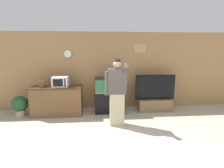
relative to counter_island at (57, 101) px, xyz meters
name	(u,v)px	position (x,y,z in m)	size (l,w,h in m)	color
ground_plane	(118,159)	(1.63, -2.42, -0.45)	(18.00, 18.00, 0.00)	#B2A893
wall_back_paneled	(108,71)	(1.63, 0.63, 0.85)	(10.00, 0.08, 2.60)	#A87A4C
counter_island	(57,101)	(0.00, 0.00, 0.00)	(1.55, 0.61, 0.91)	brown
microwave	(60,82)	(0.13, 0.00, 0.61)	(0.46, 0.38, 0.31)	white
knife_block	(42,84)	(-0.42, -0.05, 0.56)	(0.13, 0.11, 0.30)	brown
aquarium_on_stand	(110,95)	(1.64, 0.09, 0.12)	(0.95, 0.43, 1.14)	black
tv_on_stand	(155,100)	(3.16, 0.12, -0.10)	(1.32, 0.40, 1.21)	brown
person_standing	(117,91)	(1.77, -0.90, 0.49)	(0.57, 0.43, 1.81)	#BCAD89
potted_plant	(20,105)	(-1.14, 0.00, -0.10)	(0.48, 0.48, 0.63)	#B2A899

